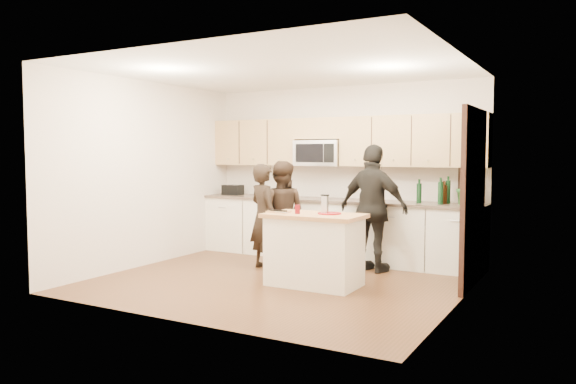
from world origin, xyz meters
The scene contains 21 objects.
floor centered at (0.00, 0.00, 0.00)m, with size 4.50×4.50×0.00m, color brown.
room_shell centered at (0.00, 0.00, 1.73)m, with size 4.52×4.02×2.71m.
back_cabinetry centered at (0.00, 1.69, 0.47)m, with size 4.50×0.66×0.94m.
upper_cabinetry centered at (0.03, 1.83, 1.84)m, with size 4.50×0.33×0.75m.
microwave centered at (-0.31, 1.80, 1.65)m, with size 0.76×0.41×0.40m.
doorway centered at (2.23, 0.90, 1.16)m, with size 0.06×1.25×2.20m.
framed_picture centered at (1.95, 1.98, 1.28)m, with size 0.30×0.03×0.38m.
dish_towel centered at (-0.95, 1.50, 0.80)m, with size 0.34×0.60×0.48m.
island centered at (0.49, 0.00, 0.45)m, with size 1.20×0.70×0.90m.
red_plate centered at (0.67, 0.06, 0.91)m, with size 0.29×0.29×0.02m, color maroon.
box_grater centered at (0.60, 0.07, 1.03)m, with size 0.09×0.06×0.22m.
drink_glass centered at (0.30, -0.10, 0.96)m, with size 0.06×0.06×0.11m, color maroon.
cutting_board centered at (0.02, -0.08, 0.91)m, with size 0.28×0.18×0.02m, color #C17E50.
tongs centered at (0.04, -0.11, 0.93)m, with size 0.24×0.03×0.02m, color black.
knife centered at (0.15, -0.23, 0.92)m, with size 0.19×0.02×0.01m, color silver.
toaster centered at (-1.89, 1.67, 1.02)m, with size 0.33×0.21×0.17m.
bottle_cluster centered at (1.75, 1.71, 1.12)m, with size 0.79×0.29×0.39m.
orchid centered at (1.97, 1.72, 1.19)m, with size 0.27×0.22×0.49m, color #2D692A.
woman_left centered at (-0.59, 0.56, 0.75)m, with size 0.55×0.36×1.50m, color black.
woman_center centered at (-0.49, 0.87, 0.77)m, with size 0.75×0.58×1.53m, color #312218.
woman_right centered at (0.84, 1.13, 0.89)m, with size 1.04×0.43×1.77m, color black.
Camera 1 is at (3.56, -6.20, 1.65)m, focal length 35.00 mm.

